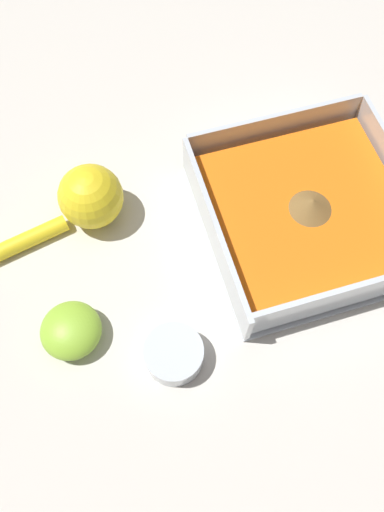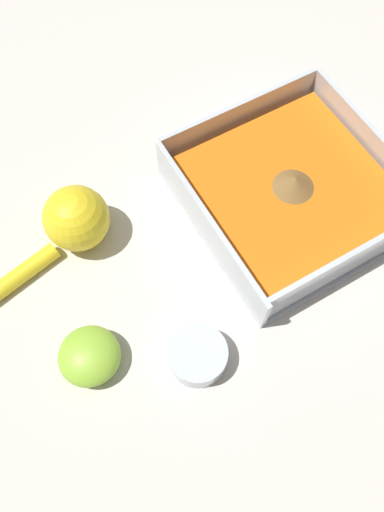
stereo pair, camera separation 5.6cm
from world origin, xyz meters
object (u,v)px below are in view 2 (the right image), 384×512
at_px(spice_bowl, 198,356).
at_px(lemon_half, 90,356).
at_px(square_dish, 288,192).
at_px(lemon_squeezer, 72,223).

distance_m(spice_bowl, lemon_half, 0.11).
bearing_deg(square_dish, lemon_half, -77.96).
distance_m(spice_bowl, lemon_squeezer, 0.21).
bearing_deg(spice_bowl, lemon_half, -119.17).
bearing_deg(lemon_half, spice_bowl, 60.83).
height_order(spice_bowl, lemon_half, lemon_half).
distance_m(square_dish, spice_bowl, 0.23).
relative_size(lemon_squeezer, lemon_half, 2.66).
height_order(lemon_squeezer, lemon_half, lemon_squeezer).
relative_size(square_dish, lemon_squeezer, 1.35).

